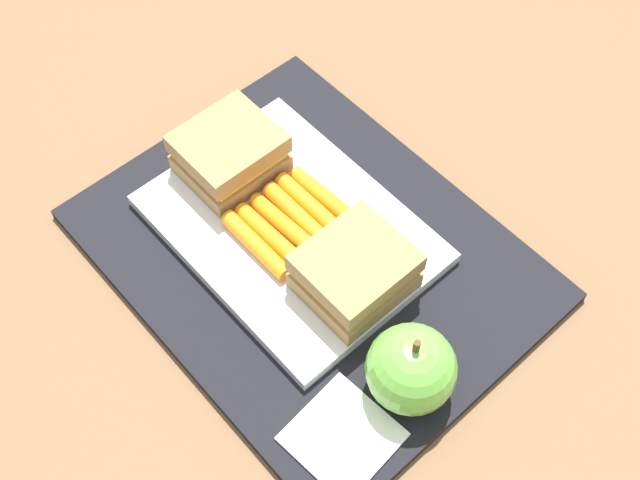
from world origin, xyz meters
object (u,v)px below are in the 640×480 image
at_px(sandwich_half_left, 230,153).
at_px(carrot_sticks_bundle, 290,220).
at_px(apple, 411,369).
at_px(paper_napkin, 343,436).
at_px(sandwich_half_right, 355,272).
at_px(food_tray, 290,229).

xyz_separation_m(sandwich_half_left, carrot_sticks_bundle, (0.08, 0.00, -0.02)).
height_order(sandwich_half_left, apple, apple).
height_order(sandwich_half_left, paper_napkin, sandwich_half_left).
bearing_deg(paper_napkin, sandwich_half_left, 159.78).
xyz_separation_m(sandwich_half_right, paper_napkin, (0.08, -0.09, -0.03)).
relative_size(food_tray, sandwich_half_right, 2.88).
distance_m(sandwich_half_left, sandwich_half_right, 0.16).
xyz_separation_m(sandwich_half_right, apple, (0.09, -0.03, -0.00)).
bearing_deg(paper_napkin, sandwich_half_right, 133.09).
height_order(food_tray, sandwich_half_left, sandwich_half_left).
distance_m(carrot_sticks_bundle, paper_napkin, 0.18).
relative_size(sandwich_half_right, paper_napkin, 1.14).
distance_m(sandwich_half_right, carrot_sticks_bundle, 0.08).
height_order(sandwich_half_left, carrot_sticks_bundle, sandwich_half_left).
bearing_deg(apple, sandwich_half_right, 163.62).
distance_m(food_tray, paper_napkin, 0.18).
height_order(food_tray, apple, apple).
relative_size(sandwich_half_left, paper_napkin, 1.14).
relative_size(food_tray, carrot_sticks_bundle, 2.63).
height_order(sandwich_half_right, paper_napkin, sandwich_half_right).
relative_size(sandwich_half_right, apple, 1.03).
xyz_separation_m(apple, paper_napkin, (-0.00, -0.06, -0.03)).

